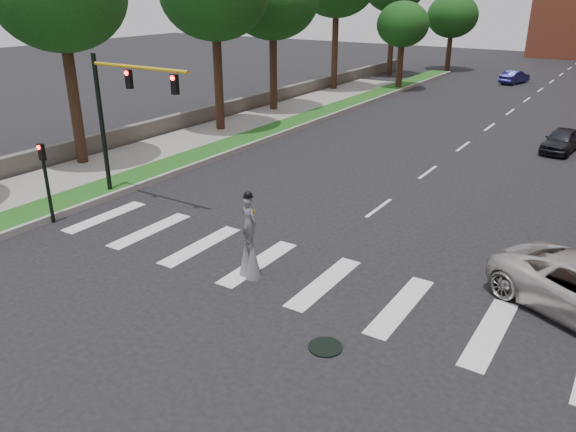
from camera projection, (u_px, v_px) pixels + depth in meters
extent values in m
plane|color=black|center=(273.00, 285.00, 17.65)|extent=(160.00, 160.00, 0.00)
cube|color=#184B15|center=(298.00, 121.00, 38.96)|extent=(2.00, 60.00, 0.25)
cube|color=gray|center=(311.00, 123.00, 38.43)|extent=(0.20, 60.00, 0.28)
cube|color=gray|center=(164.00, 147.00, 32.70)|extent=(4.00, 60.00, 0.18)
cube|color=#524E46|center=(251.00, 103.00, 43.12)|extent=(0.50, 56.00, 1.10)
cylinder|color=black|center=(325.00, 347.00, 14.58)|extent=(0.90, 0.90, 0.04)
cylinder|color=black|center=(102.00, 127.00, 24.36)|extent=(0.20, 0.20, 6.20)
cylinder|color=gold|center=(138.00, 67.00, 22.03)|extent=(5.20, 0.14, 0.14)
cube|color=black|center=(129.00, 79.00, 22.52)|extent=(0.28, 0.18, 0.75)
cylinder|color=#FF0C0C|center=(126.00, 73.00, 22.35)|extent=(0.18, 0.06, 0.18)
cube|color=black|center=(175.00, 84.00, 21.27)|extent=(0.28, 0.18, 0.75)
cylinder|color=#FF0C0C|center=(172.00, 78.00, 21.10)|extent=(0.18, 0.06, 0.18)
cylinder|color=black|center=(48.00, 187.00, 21.88)|extent=(0.14, 0.14, 3.00)
cube|color=black|center=(42.00, 152.00, 21.35)|extent=(0.25, 0.16, 0.65)
cylinder|color=#FF0C0C|center=(39.00, 147.00, 21.20)|extent=(0.16, 0.05, 0.16)
cylinder|color=black|center=(253.00, 263.00, 17.94)|extent=(0.07, 0.07, 1.07)
cylinder|color=black|center=(247.00, 260.00, 18.15)|extent=(0.07, 0.07, 1.07)
cone|color=#5D5D62|center=(253.00, 259.00, 17.88)|extent=(0.52, 0.52, 1.33)
cone|color=#5D5D62|center=(247.00, 256.00, 18.10)|extent=(0.52, 0.52, 1.33)
imported|color=#5D5D62|center=(249.00, 222.00, 17.53)|extent=(0.69, 0.54, 1.67)
sphere|color=black|center=(248.00, 195.00, 17.19)|extent=(0.26, 0.26, 0.26)
cylinder|color=black|center=(248.00, 197.00, 17.21)|extent=(0.34, 0.34, 0.02)
cube|color=gold|center=(252.00, 207.00, 17.45)|extent=(0.22, 0.05, 0.10)
imported|color=black|center=(562.00, 140.00, 31.96)|extent=(2.00, 4.06, 1.33)
imported|color=navy|center=(515.00, 77.00, 55.13)|extent=(2.29, 4.07, 1.27)
cylinder|color=black|center=(74.00, 100.00, 28.45)|extent=(0.56, 0.56, 6.85)
cylinder|color=black|center=(218.00, 78.00, 35.54)|extent=(0.56, 0.56, 6.81)
cylinder|color=black|center=(273.00, 69.00, 41.68)|extent=(0.56, 0.56, 6.32)
ellipsoid|color=#103611|center=(273.00, 0.00, 39.87)|extent=(6.56, 6.56, 5.58)
cylinder|color=black|center=(335.00, 48.00, 50.28)|extent=(0.56, 0.56, 7.50)
cylinder|color=black|center=(391.00, 40.00, 59.11)|extent=(0.56, 0.56, 7.45)
cylinder|color=black|center=(400.00, 64.00, 51.33)|extent=(0.56, 0.56, 4.58)
ellipsoid|color=#103611|center=(403.00, 24.00, 50.03)|extent=(4.68, 4.68, 3.97)
cylinder|color=black|center=(449.00, 50.00, 63.76)|extent=(0.56, 0.56, 4.50)
ellipsoid|color=#103611|center=(453.00, 16.00, 62.39)|extent=(5.61, 5.61, 4.77)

